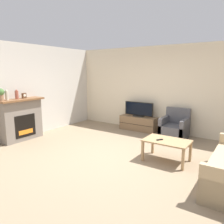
# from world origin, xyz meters

# --- Properties ---
(ground_plane) EXTENTS (24.00, 24.00, 0.00)m
(ground_plane) POSITION_xyz_m (0.00, 0.00, 0.00)
(ground_plane) COLOR #89755B
(wall_back) EXTENTS (12.00, 0.06, 2.70)m
(wall_back) POSITION_xyz_m (0.00, 2.62, 1.35)
(wall_back) COLOR beige
(wall_back) RESTS_ON ground
(wall_left) EXTENTS (0.06, 12.00, 2.70)m
(wall_left) POSITION_xyz_m (-3.10, 0.00, 1.35)
(wall_left) COLOR beige
(wall_left) RESTS_ON ground
(fireplace) EXTENTS (0.46, 1.26, 1.17)m
(fireplace) POSITION_xyz_m (-2.90, -0.43, 0.60)
(fireplace) COLOR slate
(fireplace) RESTS_ON ground
(mantel_vase_left) EXTENTS (0.08, 0.08, 0.27)m
(mantel_vase_left) POSITION_xyz_m (-2.89, -0.81, 1.30)
(mantel_vase_left) COLOR beige
(mantel_vase_left) RESTS_ON fireplace
(mantel_vase_centre_left) EXTENTS (0.09, 0.09, 0.26)m
(mantel_vase_centre_left) POSITION_xyz_m (-2.89, -0.52, 1.29)
(mantel_vase_centre_left) COLOR #994C3D
(mantel_vase_centre_left) RESTS_ON fireplace
(mantel_clock) EXTENTS (0.08, 0.11, 0.15)m
(mantel_clock) POSITION_xyz_m (-2.88, -0.30, 1.25)
(mantel_clock) COLOR brown
(mantel_clock) RESTS_ON fireplace
(potted_plant) EXTENTS (0.19, 0.19, 0.32)m
(potted_plant) POSITION_xyz_m (-2.89, -0.96, 1.35)
(potted_plant) COLOR #936B4C
(potted_plant) RESTS_ON fireplace
(tv_stand) EXTENTS (1.22, 0.43, 0.46)m
(tv_stand) POSITION_xyz_m (-0.65, 2.34, 0.23)
(tv_stand) COLOR brown
(tv_stand) RESTS_ON ground
(tv) EXTENTS (1.00, 0.18, 0.47)m
(tv) POSITION_xyz_m (-0.65, 2.34, 0.68)
(tv) COLOR black
(tv) RESTS_ON tv_stand
(armchair) EXTENTS (0.70, 0.76, 0.86)m
(armchair) POSITION_xyz_m (0.62, 2.13, 0.28)
(armchair) COLOR #4C4C51
(armchair) RESTS_ON ground
(coffee_table) EXTENTS (0.95, 0.62, 0.47)m
(coffee_table) POSITION_xyz_m (1.02, 0.41, 0.41)
(coffee_table) COLOR #A37F56
(coffee_table) RESTS_ON ground
(remote) EXTENTS (0.11, 0.15, 0.02)m
(remote) POSITION_xyz_m (0.89, 0.32, 0.48)
(remote) COLOR black
(remote) RESTS_ON coffee_table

